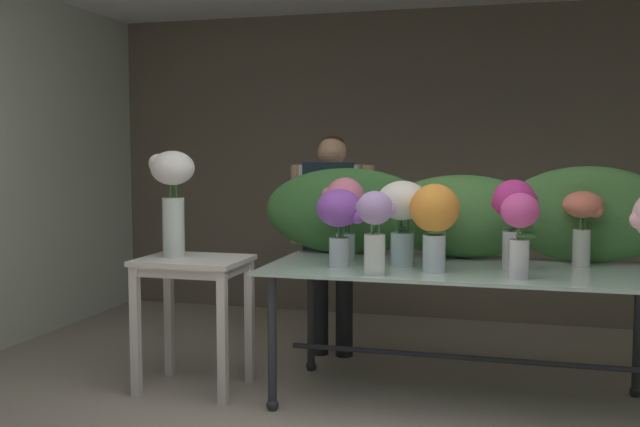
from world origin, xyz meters
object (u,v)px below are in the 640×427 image
(vase_ivory_roses, at_px, (403,210))
(vase_fuchsia_lilies, at_px, (520,226))
(side_table_white, at_px, (194,280))
(florist, at_px, (332,221))
(vase_magenta_snapdragons, at_px, (514,213))
(vase_coral_dahlias, at_px, (583,217))
(vase_rosy_freesia, at_px, (344,207))
(vase_sunset_carnations, at_px, (435,217))
(vase_violet_anemones, at_px, (340,216))
(vase_peach_tulips, at_px, (438,216))
(vase_white_roses_tall, at_px, (172,190))
(vase_lilac_ranunculus, at_px, (375,225))
(display_table_glass, at_px, (461,285))

(vase_ivory_roses, bearing_deg, vase_fuchsia_lilies, -23.87)
(vase_fuchsia_lilies, xyz_separation_m, vase_ivory_roses, (-0.64, 0.28, 0.04))
(side_table_white, height_order, florist, florist)
(vase_magenta_snapdragons, bearing_deg, florist, 146.70)
(florist, xyz_separation_m, vase_ivory_roses, (0.62, -0.79, 0.15))
(vase_ivory_roses, distance_m, vase_coral_dahlias, 1.00)
(vase_magenta_snapdragons, distance_m, vase_rosy_freesia, 0.98)
(side_table_white, distance_m, vase_sunset_carnations, 1.49)
(vase_violet_anemones, bearing_deg, vase_sunset_carnations, -2.90)
(vase_peach_tulips, height_order, vase_white_roses_tall, vase_white_roses_tall)
(vase_lilac_ranunculus, relative_size, vase_peach_tulips, 1.11)
(vase_magenta_snapdragons, bearing_deg, display_table_glass, 172.78)
(vase_magenta_snapdragons, relative_size, vase_rosy_freesia, 1.00)
(vase_ivory_roses, height_order, vase_lilac_ranunculus, vase_ivory_roses)
(display_table_glass, height_order, vase_coral_dahlias, vase_coral_dahlias)
(display_table_glass, relative_size, vase_rosy_freesia, 4.40)
(florist, relative_size, vase_fuchsia_lilies, 3.51)
(vase_fuchsia_lilies, height_order, vase_coral_dahlias, vase_fuchsia_lilies)
(florist, distance_m, vase_white_roses_tall, 1.22)
(vase_violet_anemones, height_order, vase_lilac_ranunculus, vase_lilac_ranunculus)
(side_table_white, height_order, vase_white_roses_tall, vase_white_roses_tall)
(vase_fuchsia_lilies, bearing_deg, side_table_white, 175.55)
(vase_violet_anemones, height_order, vase_fuchsia_lilies, same)
(florist, xyz_separation_m, vase_magenta_snapdragons, (1.22, -0.80, 0.15))
(vase_fuchsia_lilies, bearing_deg, vase_peach_tulips, 132.76)
(vase_peach_tulips, distance_m, vase_white_roses_tall, 1.58)
(display_table_glass, distance_m, side_table_white, 1.57)
(vase_sunset_carnations, height_order, vase_coral_dahlias, vase_sunset_carnations)
(side_table_white, relative_size, vase_coral_dahlias, 1.87)
(display_table_glass, xyz_separation_m, vase_ivory_roses, (-0.33, -0.02, 0.42))
(vase_rosy_freesia, bearing_deg, vase_lilac_ranunculus, -59.74)
(vase_coral_dahlias, bearing_deg, vase_rosy_freesia, -175.23)
(vase_violet_anemones, bearing_deg, florist, 107.03)
(vase_white_roses_tall, bearing_deg, vase_peach_tulips, 13.35)
(vase_fuchsia_lilies, relative_size, vase_white_roses_tall, 0.69)
(vase_white_roses_tall, bearing_deg, side_table_white, 0.74)
(vase_rosy_freesia, height_order, vase_coral_dahlias, vase_rosy_freesia)
(vase_rosy_freesia, bearing_deg, side_table_white, -163.84)
(side_table_white, distance_m, vase_violet_anemones, 0.99)
(vase_sunset_carnations, bearing_deg, vase_white_roses_tall, 178.63)
(vase_violet_anemones, relative_size, vase_ivory_roses, 0.91)
(vase_rosy_freesia, relative_size, vase_white_roses_tall, 0.78)
(vase_fuchsia_lilies, height_order, vase_sunset_carnations, vase_sunset_carnations)
(vase_fuchsia_lilies, distance_m, vase_ivory_roses, 0.70)
(vase_magenta_snapdragons, height_order, vase_sunset_carnations, vase_magenta_snapdragons)
(florist, relative_size, vase_magenta_snapdragons, 3.10)
(vase_sunset_carnations, bearing_deg, vase_lilac_ranunculus, -147.57)
(vase_rosy_freesia, height_order, vase_white_roses_tall, vase_white_roses_tall)
(florist, distance_m, vase_violet_anemones, 0.99)
(vase_sunset_carnations, bearing_deg, vase_violet_anemones, 177.10)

